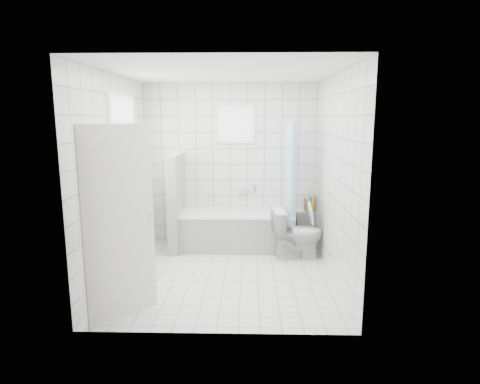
{
  "coord_description": "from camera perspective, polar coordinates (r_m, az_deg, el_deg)",
  "views": [
    {
      "loc": [
        0.32,
        -5.06,
        2.06
      ],
      "look_at": [
        0.19,
        0.35,
        1.05
      ],
      "focal_mm": 30.0,
      "sensor_mm": 36.0,
      "label": 1
    }
  ],
  "objects": [
    {
      "name": "ledge_bottles",
      "position": [
        6.64,
        9.87,
        -1.74
      ],
      "size": [
        0.16,
        0.18,
        0.26
      ],
      "color": "#178D26",
      "rests_on": "tiled_ledge"
    },
    {
      "name": "wall_left",
      "position": [
        5.39,
        -17.24,
        2.0
      ],
      "size": [
        0.02,
        3.0,
        2.6
      ],
      "primitive_type": "cube",
      "color": "white",
      "rests_on": "ground"
    },
    {
      "name": "tub_faucet",
      "position": [
        6.63,
        0.53,
        0.06
      ],
      "size": [
        0.18,
        0.06,
        0.06
      ],
      "primitive_type": "cube",
      "color": "silver",
      "rests_on": "wall_back"
    },
    {
      "name": "window_left",
      "position": [
        5.63,
        -16.0,
        5.49
      ],
      "size": [
        0.01,
        0.9,
        1.4
      ],
      "primitive_type": "cube",
      "color": "white",
      "rests_on": "wall_left"
    },
    {
      "name": "wall_front",
      "position": [
        3.65,
        -3.68,
        -1.45
      ],
      "size": [
        2.8,
        0.02,
        2.6
      ],
      "primitive_type": "cube",
      "color": "white",
      "rests_on": "ground"
    },
    {
      "name": "wall_right",
      "position": [
        5.23,
        13.31,
        1.93
      ],
      "size": [
        0.02,
        3.0,
        2.6
      ],
      "primitive_type": "cube",
      "color": "white",
      "rests_on": "ground"
    },
    {
      "name": "window_back",
      "position": [
        6.52,
        -0.56,
        9.61
      ],
      "size": [
        0.5,
        0.01,
        0.5
      ],
      "primitive_type": "cube",
      "color": "white",
      "rests_on": "wall_back"
    },
    {
      "name": "ground",
      "position": [
        5.47,
        -2.12,
        -11.56
      ],
      "size": [
        3.0,
        3.0,
        0.0
      ],
      "primitive_type": "plane",
      "color": "white",
      "rests_on": "ground"
    },
    {
      "name": "toilet",
      "position": [
        5.99,
        8.18,
        -5.84
      ],
      "size": [
        0.79,
        0.52,
        0.76
      ],
      "primitive_type": "imported",
      "rotation": [
        0.0,
        0.0,
        1.71
      ],
      "color": "silver",
      "rests_on": "ground"
    },
    {
      "name": "partition_wall",
      "position": [
        6.37,
        -9.02,
        -1.42
      ],
      "size": [
        0.15,
        0.85,
        1.5
      ],
      "primitive_type": "cube",
      "color": "white",
      "rests_on": "ground"
    },
    {
      "name": "wall_back",
      "position": [
        6.61,
        -1.4,
        3.97
      ],
      "size": [
        2.8,
        0.02,
        2.6
      ],
      "primitive_type": "cube",
      "color": "white",
      "rests_on": "ground"
    },
    {
      "name": "curtain_rod",
      "position": [
        6.19,
        7.34,
        9.94
      ],
      "size": [
        0.02,
        0.8,
        0.02
      ],
      "primitive_type": "cylinder",
      "rotation": [
        1.57,
        0.0,
        0.0
      ],
      "color": "silver",
      "rests_on": "wall_back"
    },
    {
      "name": "bathtub",
      "position": [
        6.43,
        -0.42,
        -5.39
      ],
      "size": [
        1.77,
        0.77,
        0.58
      ],
      "color": "white",
      "rests_on": "ground"
    },
    {
      "name": "tiled_ledge",
      "position": [
        6.75,
        9.64,
        -4.91
      ],
      "size": [
        0.4,
        0.24,
        0.55
      ],
      "primitive_type": "cube",
      "color": "white",
      "rests_on": "ground"
    },
    {
      "name": "door",
      "position": [
        4.23,
        -16.75,
        -4.39
      ],
      "size": [
        0.55,
        0.63,
        2.0
      ],
      "primitive_type": "cube",
      "rotation": [
        0.0,
        0.0,
        -0.71
      ],
      "color": "silver",
      "rests_on": "ground"
    },
    {
      "name": "shower_curtain",
      "position": [
        6.13,
        7.27,
        1.49
      ],
      "size": [
        0.14,
        0.48,
        1.78
      ],
      "primitive_type": null,
      "color": "#49C6D6",
      "rests_on": "curtain_rod"
    },
    {
      "name": "window_sill",
      "position": [
        5.73,
        -15.2,
        -1.89
      ],
      "size": [
        0.18,
        1.02,
        0.08
      ],
      "primitive_type": "cube",
      "color": "white",
      "rests_on": "wall_left"
    },
    {
      "name": "sill_bottles",
      "position": [
        5.7,
        -15.16,
        -0.23
      ],
      "size": [
        0.17,
        0.81,
        0.32
      ],
      "color": "silver",
      "rests_on": "window_sill"
    },
    {
      "name": "ceiling",
      "position": [
        5.09,
        -2.32,
        16.66
      ],
      "size": [
        3.0,
        3.0,
        0.0
      ],
      "primitive_type": "plane",
      "rotation": [
        3.14,
        0.0,
        0.0
      ],
      "color": "white",
      "rests_on": "ground"
    }
  ]
}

